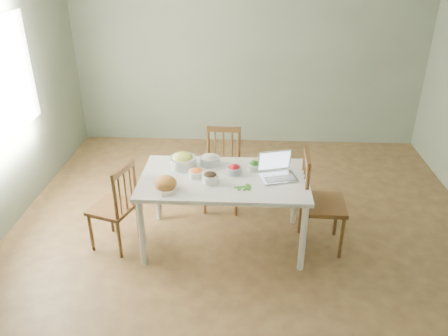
# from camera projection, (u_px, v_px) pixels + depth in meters

# --- Properties ---
(floor) EXTENTS (5.00, 5.00, 0.00)m
(floor) POSITION_uv_depth(u_px,v_px,m) (245.00, 235.00, 4.68)
(floor) COLOR #4D3521
(floor) RESTS_ON ground
(wall_back) EXTENTS (5.00, 0.00, 2.70)m
(wall_back) POSITION_uv_depth(u_px,v_px,m) (248.00, 52.00, 6.29)
(wall_back) COLOR gray
(wall_back) RESTS_ON ground
(wall_front) EXTENTS (5.00, 0.00, 2.70)m
(wall_front) POSITION_uv_depth(u_px,v_px,m) (245.00, 323.00, 1.84)
(wall_front) COLOR gray
(wall_front) RESTS_ON ground
(dining_table) EXTENTS (1.59, 0.90, 0.75)m
(dining_table) POSITION_uv_depth(u_px,v_px,m) (224.00, 211.00, 4.41)
(dining_table) COLOR white
(dining_table) RESTS_ON floor
(chair_far) EXTENTS (0.43, 0.41, 0.92)m
(chair_far) POSITION_uv_depth(u_px,v_px,m) (222.00, 171.00, 4.97)
(chair_far) COLOR #361F14
(chair_far) RESTS_ON floor
(chair_left) EXTENTS (0.49, 0.50, 0.91)m
(chair_left) POSITION_uv_depth(u_px,v_px,m) (112.00, 206.00, 4.34)
(chair_left) COLOR #361F14
(chair_left) RESTS_ON floor
(chair_right) EXTENTS (0.44, 0.46, 1.01)m
(chair_right) POSITION_uv_depth(u_px,v_px,m) (323.00, 202.00, 4.31)
(chair_right) COLOR #361F14
(chair_right) RESTS_ON floor
(bread_boule) EXTENTS (0.27, 0.27, 0.13)m
(bread_boule) POSITION_uv_depth(u_px,v_px,m) (166.00, 183.00, 4.00)
(bread_boule) COLOR #AF7034
(bread_boule) RESTS_ON dining_table
(butter_stick) EXTENTS (0.12, 0.07, 0.03)m
(butter_stick) POSITION_uv_depth(u_px,v_px,m) (168.00, 193.00, 3.94)
(butter_stick) COLOR white
(butter_stick) RESTS_ON dining_table
(bowl_squash) EXTENTS (0.31, 0.31, 0.15)m
(bowl_squash) POSITION_uv_depth(u_px,v_px,m) (183.00, 161.00, 4.39)
(bowl_squash) COLOR yellow
(bowl_squash) RESTS_ON dining_table
(bowl_carrot) EXTENTS (0.16, 0.16, 0.08)m
(bowl_carrot) POSITION_uv_depth(u_px,v_px,m) (196.00, 173.00, 4.23)
(bowl_carrot) COLOR #EB4B00
(bowl_carrot) RESTS_ON dining_table
(bowl_onion) EXTENTS (0.25, 0.25, 0.10)m
(bowl_onion) POSITION_uv_depth(u_px,v_px,m) (210.00, 160.00, 4.46)
(bowl_onion) COLOR silver
(bowl_onion) RESTS_ON dining_table
(bowl_mushroom) EXTENTS (0.18, 0.18, 0.10)m
(bowl_mushroom) POSITION_uv_depth(u_px,v_px,m) (210.00, 177.00, 4.13)
(bowl_mushroom) COLOR black
(bowl_mushroom) RESTS_ON dining_table
(bowl_redpep) EXTENTS (0.19, 0.19, 0.09)m
(bowl_redpep) POSITION_uv_depth(u_px,v_px,m) (234.00, 169.00, 4.29)
(bowl_redpep) COLOR red
(bowl_redpep) RESTS_ON dining_table
(bowl_broccoli) EXTENTS (0.14, 0.14, 0.09)m
(bowl_broccoli) POSITION_uv_depth(u_px,v_px,m) (255.00, 165.00, 4.37)
(bowl_broccoli) COLOR #0C340A
(bowl_broccoli) RESTS_ON dining_table
(flatbread) EXTENTS (0.24, 0.24, 0.02)m
(flatbread) POSITION_uv_depth(u_px,v_px,m) (262.00, 161.00, 4.53)
(flatbread) COLOR beige
(flatbread) RESTS_ON dining_table
(basil_bunch) EXTENTS (0.18, 0.18, 0.02)m
(basil_bunch) POSITION_uv_depth(u_px,v_px,m) (243.00, 187.00, 4.06)
(basil_bunch) COLOR #215220
(basil_bunch) RESTS_ON dining_table
(laptop) EXTENTS (0.39, 0.35, 0.23)m
(laptop) POSITION_uv_depth(u_px,v_px,m) (279.00, 167.00, 4.17)
(laptop) COLOR silver
(laptop) RESTS_ON dining_table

